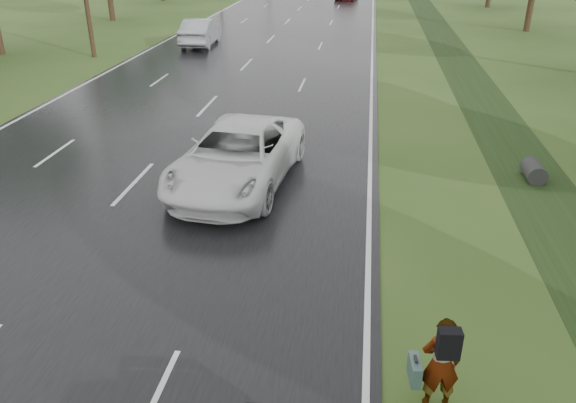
% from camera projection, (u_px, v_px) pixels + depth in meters
% --- Properties ---
extents(road, '(14.00, 180.00, 0.04)m').
position_uv_depth(road, '(295.00, 13.00, 49.16)').
color(road, black).
rests_on(road, ground).
extents(edge_stripe_east, '(0.12, 180.00, 0.01)m').
position_uv_depth(edge_stripe_east, '(373.00, 15.00, 48.31)').
color(edge_stripe_east, silver).
rests_on(edge_stripe_east, road).
extents(edge_stripe_west, '(0.12, 180.00, 0.01)m').
position_uv_depth(edge_stripe_west, '(220.00, 12.00, 49.98)').
color(edge_stripe_west, silver).
rests_on(edge_stripe_west, road).
extents(center_line, '(0.12, 180.00, 0.01)m').
position_uv_depth(center_line, '(295.00, 13.00, 49.15)').
color(center_line, silver).
rests_on(center_line, road).
extents(drainage_ditch, '(2.20, 120.00, 0.56)m').
position_uv_depth(drainage_ditch, '(482.00, 99.00, 24.30)').
color(drainage_ditch, black).
rests_on(drainage_ditch, ground).
extents(pedestrian, '(0.77, 0.64, 1.64)m').
position_uv_depth(pedestrian, '(439.00, 363.00, 8.32)').
color(pedestrian, '#A5998C').
rests_on(pedestrian, ground).
extents(white_pickup, '(3.38, 6.35, 1.70)m').
position_uv_depth(white_pickup, '(238.00, 156.00, 15.82)').
color(white_pickup, white).
rests_on(white_pickup, road).
extents(silver_sedan, '(2.03, 5.05, 1.63)m').
position_uv_depth(silver_sedan, '(200.00, 32.00, 35.19)').
color(silver_sedan, '#9A9EA2').
rests_on(silver_sedan, road).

